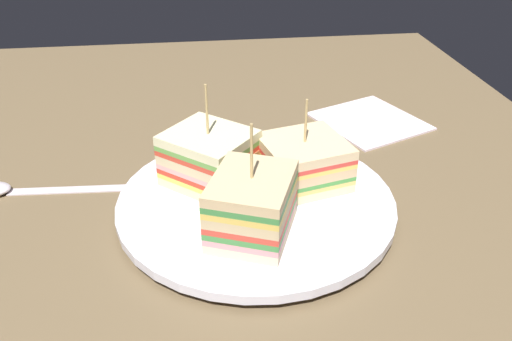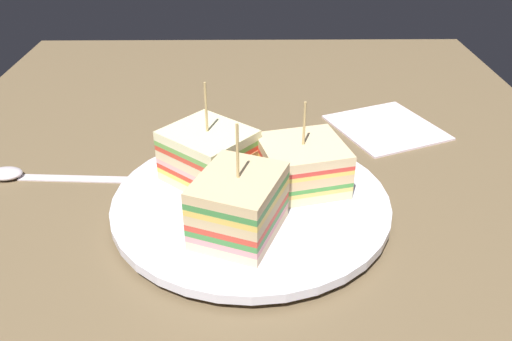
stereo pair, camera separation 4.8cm
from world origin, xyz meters
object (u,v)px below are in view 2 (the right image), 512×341
object	(u,v)px
plate	(256,203)
spoon	(32,175)
sandwich_wedge_2	(214,156)
napkin	(390,126)
sandwich_wedge_1	(307,165)
sandwich_wedge_0	(245,205)

from	to	relation	value
plate	spoon	distance (cm)	24.65
plate	spoon	xyz separation A→B (cm)	(-6.43, -23.79, -0.59)
sandwich_wedge_2	napkin	xyz separation A→B (cm)	(-14.51, 21.24, -4.03)
sandwich_wedge_1	sandwich_wedge_2	world-z (taller)	sandwich_wedge_2
sandwich_wedge_1	sandwich_wedge_2	bearing A→B (deg)	-22.29
sandwich_wedge_0	sandwich_wedge_2	bearing A→B (deg)	41.27
plate	sandwich_wedge_1	size ratio (longest dim) A/B	2.83
sandwich_wedge_2	sandwich_wedge_0	bearing A→B (deg)	-29.70
sandwich_wedge_0	napkin	distance (cm)	29.80
spoon	napkin	size ratio (longest dim) A/B	1.33
spoon	sandwich_wedge_2	bearing A→B (deg)	174.77
sandwich_wedge_1	sandwich_wedge_2	xyz separation A→B (cm)	(-1.31, -9.03, 0.39)
napkin	sandwich_wedge_1	bearing A→B (deg)	-37.67
sandwich_wedge_2	spoon	world-z (taller)	sandwich_wedge_2
sandwich_wedge_0	napkin	size ratio (longest dim) A/B	0.86
sandwich_wedge_2	sandwich_wedge_1	bearing A→B (deg)	32.59
sandwich_wedge_1	spoon	xyz separation A→B (cm)	(-4.28, -28.71, -3.50)
spoon	napkin	world-z (taller)	spoon
plate	sandwich_wedge_1	world-z (taller)	sandwich_wedge_1
plate	sandwich_wedge_2	size ratio (longest dim) A/B	2.54
sandwich_wedge_1	napkin	size ratio (longest dim) A/B	0.77
napkin	plate	bearing A→B (deg)	-43.62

